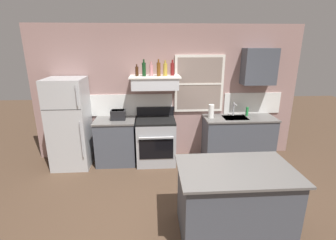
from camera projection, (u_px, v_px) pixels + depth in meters
name	position (u px, v px, depth m)	size (l,w,h in m)	color
ground_plane	(177.00, 223.00, 3.37)	(16.00, 16.00, 0.00)	#4C3828
back_wall	(169.00, 93.00, 5.09)	(5.40, 0.11, 2.70)	gray
refrigerator	(70.00, 124.00, 4.74)	(0.70, 0.72, 1.73)	#B7BABC
counter_left_of_stove	(116.00, 141.00, 4.98)	(0.79, 0.63, 0.91)	#474C56
toaster	(118.00, 115.00, 4.82)	(0.30, 0.20, 0.19)	black
stove_range	(156.00, 140.00, 4.99)	(0.76, 0.69, 1.09)	#9EA0A5
range_hood_shelf	(155.00, 82.00, 4.73)	(0.96, 0.52, 0.24)	silver
bottle_brown_stout	(137.00, 71.00, 4.67)	(0.06, 0.06, 0.22)	#381E0F
bottle_dark_green_wine	(144.00, 69.00, 4.63)	(0.07, 0.07, 0.31)	#143819
bottle_rose_pink	(151.00, 70.00, 4.69)	(0.07, 0.07, 0.27)	#C67F84
bottle_amber_wine	(159.00, 69.00, 4.64)	(0.07, 0.07, 0.31)	brown
bottle_champagne_gold_foil	(165.00, 69.00, 4.69)	(0.08, 0.08, 0.29)	#B29333
bottle_red_label_wine	(172.00, 69.00, 4.74)	(0.07, 0.07, 0.30)	maroon
counter_right_with_sink	(238.00, 138.00, 5.13)	(1.43, 0.63, 0.91)	#474C56
sink_faucet	(234.00, 108.00, 5.03)	(0.03, 0.17, 0.28)	silver
paper_towel_roll	(211.00, 111.00, 4.92)	(0.11, 0.11, 0.27)	white
dish_soap_bottle	(247.00, 111.00, 5.08)	(0.06, 0.06, 0.18)	#268C3F
kitchen_island	(234.00, 201.00, 3.09)	(1.40, 0.90, 0.91)	#474C56
upper_cabinet_right	(259.00, 67.00, 4.86)	(0.64, 0.32, 0.70)	#474C56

